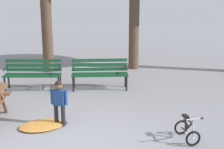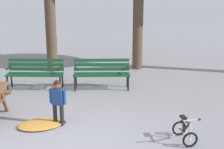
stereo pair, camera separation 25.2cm
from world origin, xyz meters
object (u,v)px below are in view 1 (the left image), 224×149
object	(u,v)px
park_bench_far_left	(33,72)
park_bench_left	(100,71)
child_standing	(59,100)
kids_bicycle	(187,130)

from	to	relation	value
park_bench_far_left	park_bench_left	size ratio (longest dim) A/B	0.99
park_bench_left	child_standing	world-z (taller)	child_standing
park_bench_far_left	kids_bicycle	bearing A→B (deg)	-40.47
child_standing	park_bench_far_left	bearing A→B (deg)	114.94
child_standing	kids_bicycle	world-z (taller)	child_standing
park_bench_left	child_standing	distance (m)	2.71
park_bench_far_left	child_standing	distance (m)	2.78
park_bench_far_left	child_standing	world-z (taller)	child_standing
park_bench_left	child_standing	bearing A→B (deg)	-105.43
park_bench_far_left	child_standing	xyz separation A→B (m)	(1.17, -2.52, 0.06)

